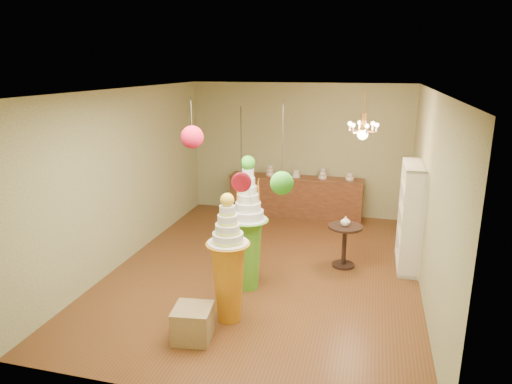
% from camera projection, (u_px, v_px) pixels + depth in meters
% --- Properties ---
extents(floor, '(6.50, 6.50, 0.00)m').
position_uv_depth(floor, '(266.00, 269.00, 7.80)').
color(floor, '#593218').
rests_on(floor, ground).
extents(ceiling, '(6.50, 6.50, 0.00)m').
position_uv_depth(ceiling, '(267.00, 90.00, 7.00)').
color(ceiling, silver).
rests_on(ceiling, ground).
extents(wall_back, '(5.00, 0.04, 3.00)m').
position_uv_depth(wall_back, '(299.00, 150.00, 10.43)').
color(wall_back, '#979768').
rests_on(wall_back, ground).
extents(wall_front, '(5.00, 0.04, 3.00)m').
position_uv_depth(wall_front, '(188.00, 267.00, 4.37)').
color(wall_front, '#979768').
rests_on(wall_front, ground).
extents(wall_left, '(0.04, 6.50, 3.00)m').
position_uv_depth(wall_left, '(128.00, 175.00, 8.00)').
color(wall_left, '#979768').
rests_on(wall_left, ground).
extents(wall_right, '(0.04, 6.50, 3.00)m').
position_uv_depth(wall_right, '(429.00, 195.00, 6.80)').
color(wall_right, '#979768').
rests_on(wall_right, ground).
extents(pedestal_green, '(0.66, 0.66, 2.11)m').
position_uv_depth(pedestal_green, '(248.00, 237.00, 6.93)').
color(pedestal_green, '#53A624').
rests_on(pedestal_green, floor).
extents(pedestal_orange, '(0.65, 0.65, 1.80)m').
position_uv_depth(pedestal_orange, '(228.00, 271.00, 6.08)').
color(pedestal_orange, '#C17A16').
rests_on(pedestal_orange, floor).
extents(burlap_riser, '(0.53, 0.53, 0.43)m').
position_uv_depth(burlap_riser, '(193.00, 323.00, 5.77)').
color(burlap_riser, '#957A51').
rests_on(burlap_riser, floor).
extents(sideboard, '(3.04, 0.54, 1.16)m').
position_uv_depth(sideboard, '(296.00, 196.00, 10.44)').
color(sideboard, brown).
rests_on(sideboard, floor).
extents(shelving_unit, '(0.33, 1.20, 1.80)m').
position_uv_depth(shelving_unit, '(410.00, 216.00, 7.74)').
color(shelving_unit, beige).
rests_on(shelving_unit, floor).
extents(round_table, '(0.64, 0.64, 0.74)m').
position_uv_depth(round_table, '(344.00, 240.00, 7.80)').
color(round_table, black).
rests_on(round_table, floor).
extents(vase, '(0.17, 0.17, 0.17)m').
position_uv_depth(vase, '(346.00, 221.00, 7.71)').
color(vase, beige).
rests_on(vase, round_table).
extents(pom_red_left, '(0.29, 0.29, 0.66)m').
position_uv_depth(pom_red_left, '(192.00, 137.00, 5.77)').
color(pom_red_left, '#3A302A').
rests_on(pom_red_left, ceiling).
extents(pom_green_mid, '(0.27, 0.27, 1.08)m').
position_uv_depth(pom_green_mid, '(282.00, 183.00, 5.25)').
color(pom_green_mid, '#3A302A').
rests_on(pom_green_mid, ceiling).
extents(pom_red_right, '(0.20, 0.20, 0.83)m').
position_uv_depth(pom_red_right, '(241.00, 182.00, 4.43)').
color(pom_red_right, '#3A302A').
rests_on(pom_red_right, ceiling).
extents(chandelier, '(0.64, 0.64, 0.85)m').
position_uv_depth(chandelier, '(363.00, 131.00, 7.61)').
color(chandelier, '#EC9F53').
rests_on(chandelier, ceiling).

